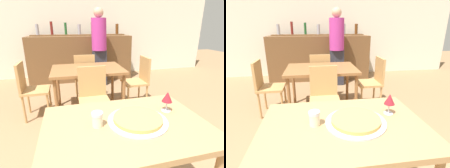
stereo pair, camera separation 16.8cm
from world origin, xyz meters
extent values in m
cube|color=silver|center=(0.00, 4.16, 1.40)|extent=(8.00, 0.05, 2.80)
cube|color=#A87F51|center=(0.00, 0.00, 0.75)|extent=(1.12, 0.78, 0.04)
cylinder|color=#A87F51|center=(-0.50, 0.33, 0.37)|extent=(0.05, 0.05, 0.73)
cylinder|color=#A87F51|center=(0.50, 0.33, 0.37)|extent=(0.05, 0.05, 0.73)
cube|color=brown|center=(-0.05, 1.75, 0.73)|extent=(1.12, 0.82, 0.04)
cylinder|color=brown|center=(-0.55, 1.40, 0.36)|extent=(0.05, 0.05, 0.71)
cylinder|color=brown|center=(0.45, 1.40, 0.36)|extent=(0.05, 0.05, 0.71)
cylinder|color=brown|center=(-0.55, 2.10, 0.36)|extent=(0.05, 0.05, 0.71)
cylinder|color=brown|center=(0.45, 2.10, 0.36)|extent=(0.05, 0.05, 0.71)
cube|color=brown|center=(0.00, 3.66, 0.57)|extent=(2.60, 0.56, 1.15)
cube|color=brown|center=(0.00, 3.80, 1.16)|extent=(2.39, 0.24, 0.03)
cylinder|color=#9999A3|center=(-1.02, 3.80, 1.30)|extent=(0.08, 0.08, 0.25)
cylinder|color=maroon|center=(-0.68, 3.80, 1.33)|extent=(0.06, 0.06, 0.31)
cylinder|color=#1E5123|center=(-0.34, 3.80, 1.32)|extent=(0.06, 0.06, 0.29)
cylinder|color=#9999A3|center=(0.00, 3.80, 1.30)|extent=(0.08, 0.08, 0.25)
cylinder|color=#5B3314|center=(0.34, 3.80, 1.33)|extent=(0.06, 0.06, 0.30)
cylinder|color=#9999A3|center=(0.68, 3.80, 1.31)|extent=(0.08, 0.08, 0.26)
cylinder|color=#5B3314|center=(1.02, 3.80, 1.31)|extent=(0.08, 0.08, 0.26)
cube|color=tan|center=(-0.05, 1.09, 0.45)|extent=(0.40, 0.40, 0.04)
cube|color=tan|center=(-0.05, 1.27, 0.68)|extent=(0.38, 0.04, 0.42)
cylinder|color=tan|center=(-0.22, 0.92, 0.22)|extent=(0.03, 0.03, 0.43)
cylinder|color=tan|center=(0.12, 0.92, 0.22)|extent=(0.03, 0.03, 0.43)
cylinder|color=tan|center=(-0.22, 1.26, 0.22)|extent=(0.03, 0.03, 0.43)
cylinder|color=tan|center=(0.12, 1.26, 0.22)|extent=(0.03, 0.03, 0.43)
cube|color=tan|center=(-0.05, 2.41, 0.45)|extent=(0.40, 0.40, 0.04)
cube|color=tan|center=(-0.05, 2.22, 0.68)|extent=(0.38, 0.04, 0.42)
cylinder|color=tan|center=(0.12, 2.58, 0.22)|extent=(0.03, 0.03, 0.43)
cylinder|color=tan|center=(-0.22, 2.58, 0.22)|extent=(0.03, 0.03, 0.43)
cylinder|color=tan|center=(0.12, 2.24, 0.22)|extent=(0.03, 0.03, 0.43)
cylinder|color=tan|center=(-0.22, 2.24, 0.22)|extent=(0.03, 0.03, 0.43)
cube|color=tan|center=(-0.86, 1.75, 0.45)|extent=(0.40, 0.40, 0.04)
cube|color=tan|center=(-1.05, 1.75, 0.68)|extent=(0.04, 0.38, 0.42)
cylinder|color=tan|center=(-0.69, 1.58, 0.22)|extent=(0.03, 0.03, 0.43)
cylinder|color=tan|center=(-0.69, 1.92, 0.22)|extent=(0.03, 0.03, 0.43)
cylinder|color=tan|center=(-1.03, 1.58, 0.22)|extent=(0.03, 0.03, 0.43)
cylinder|color=tan|center=(-1.03, 1.92, 0.22)|extent=(0.03, 0.03, 0.43)
cube|color=tan|center=(0.76, 1.75, 0.45)|extent=(0.40, 0.40, 0.04)
cube|color=tan|center=(0.94, 1.75, 0.68)|extent=(0.04, 0.38, 0.42)
cylinder|color=tan|center=(0.59, 1.92, 0.22)|extent=(0.03, 0.03, 0.43)
cylinder|color=tan|center=(0.59, 1.58, 0.22)|extent=(0.03, 0.03, 0.43)
cylinder|color=tan|center=(0.93, 1.92, 0.22)|extent=(0.03, 0.03, 0.43)
cylinder|color=tan|center=(0.93, 1.58, 0.22)|extent=(0.03, 0.03, 0.43)
cylinder|color=#B7B7BC|center=(0.09, 0.00, 0.78)|extent=(0.42, 0.42, 0.01)
cylinder|color=gold|center=(0.09, 0.00, 0.79)|extent=(0.34, 0.34, 0.02)
cylinder|color=beige|center=(-0.19, 0.01, 0.81)|extent=(0.07, 0.07, 0.08)
cylinder|color=silver|center=(-0.19, 0.01, 0.86)|extent=(0.08, 0.08, 0.02)
cube|color=#2D2D38|center=(0.38, 3.08, 0.43)|extent=(0.32, 0.18, 0.85)
cylinder|color=#B2338C|center=(0.38, 3.08, 1.21)|extent=(0.34, 0.34, 0.71)
sphere|color=tan|center=(0.38, 3.08, 1.67)|extent=(0.22, 0.22, 0.22)
cylinder|color=silver|center=(0.36, 0.10, 0.77)|extent=(0.07, 0.07, 0.00)
cylinder|color=silver|center=(0.36, 0.10, 0.81)|extent=(0.01, 0.01, 0.07)
cone|color=maroon|center=(0.36, 0.10, 0.89)|extent=(0.08, 0.08, 0.08)
camera|label=1|loc=(-0.35, -0.99, 1.41)|focal=28.00mm
camera|label=2|loc=(-0.19, -1.02, 1.41)|focal=28.00mm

